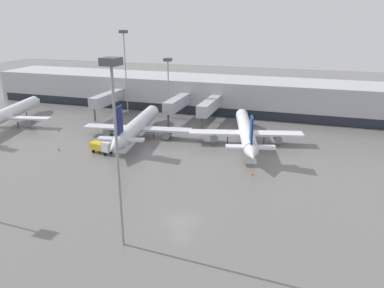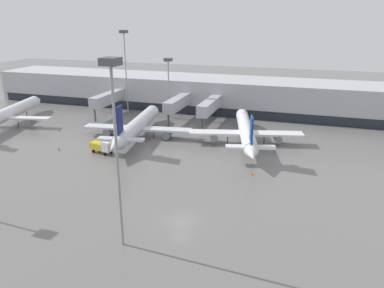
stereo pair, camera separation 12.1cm
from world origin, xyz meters
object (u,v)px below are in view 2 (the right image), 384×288
(traffic_cone_0, at_px, (155,138))
(apron_light_mast_1, at_px, (114,106))
(service_truck_0, at_px, (102,146))
(traffic_cone_1, at_px, (59,130))
(traffic_cone_2, at_px, (59,149))
(apron_light_mast_0, at_px, (168,70))
(parked_jet_3, at_px, (4,115))
(traffic_cone_4, at_px, (252,173))
(parked_jet_2, at_px, (137,126))
(apron_light_mast_6, at_px, (125,50))
(parked_jet_1, at_px, (246,131))
(traffic_cone_3, at_px, (115,129))

(traffic_cone_0, bearing_deg, apron_light_mast_1, -72.09)
(service_truck_0, distance_m, traffic_cone_0, 12.62)
(traffic_cone_1, xyz_separation_m, traffic_cone_2, (8.14, -11.15, 0.02))
(apron_light_mast_0, distance_m, apron_light_mast_1, 58.66)
(parked_jet_3, distance_m, traffic_cone_4, 62.93)
(parked_jet_2, bearing_deg, traffic_cone_2, 129.43)
(service_truck_0, height_order, traffic_cone_4, service_truck_0)
(traffic_cone_1, bearing_deg, apron_light_mast_6, 70.34)
(parked_jet_1, height_order, apron_light_mast_0, apron_light_mast_0)
(traffic_cone_0, xyz_separation_m, traffic_cone_2, (-15.84, -11.99, -0.03))
(parked_jet_3, xyz_separation_m, apron_light_mast_1, (50.83, -35.88, 13.87))
(parked_jet_2, height_order, traffic_cone_3, parked_jet_2)
(apron_light_mast_0, bearing_deg, apron_light_mast_6, 175.28)
(apron_light_mast_6, bearing_deg, traffic_cone_3, -73.17)
(parked_jet_1, xyz_separation_m, traffic_cone_1, (-43.25, -4.34, -2.51))
(parked_jet_3, xyz_separation_m, traffic_cone_3, (27.04, 5.13, -2.53))
(parked_jet_1, distance_m, traffic_cone_1, 43.54)
(parked_jet_2, relative_size, traffic_cone_3, 50.34)
(parked_jet_1, height_order, traffic_cone_3, parked_jet_1)
(traffic_cone_3, distance_m, apron_light_mast_1, 50.16)
(traffic_cone_1, bearing_deg, traffic_cone_0, 2.01)
(parked_jet_1, bearing_deg, apron_light_mast_6, 51.23)
(apron_light_mast_0, bearing_deg, traffic_cone_0, -78.15)
(apron_light_mast_6, bearing_deg, parked_jet_2, -57.51)
(traffic_cone_0, relative_size, traffic_cone_3, 1.08)
(traffic_cone_1, bearing_deg, parked_jet_3, -176.97)
(service_truck_0, relative_size, traffic_cone_0, 7.22)
(apron_light_mast_1, bearing_deg, traffic_cone_1, 134.56)
(traffic_cone_1, bearing_deg, parked_jet_2, 4.62)
(traffic_cone_2, distance_m, apron_light_mast_6, 35.95)
(parked_jet_3, xyz_separation_m, traffic_cone_2, (22.87, -10.37, -2.53))
(parked_jet_2, xyz_separation_m, traffic_cone_1, (-19.53, -1.58, -2.27))
(traffic_cone_3, height_order, traffic_cone_4, traffic_cone_3)
(apron_light_mast_0, bearing_deg, parked_jet_1, -33.34)
(traffic_cone_4, distance_m, apron_light_mast_1, 32.01)
(parked_jet_3, relative_size, service_truck_0, 7.23)
(parked_jet_2, height_order, apron_light_mast_6, apron_light_mast_6)
(parked_jet_1, height_order, parked_jet_3, parked_jet_3)
(parked_jet_3, distance_m, apron_light_mast_0, 41.45)
(service_truck_0, distance_m, apron_light_mast_0, 31.65)
(apron_light_mast_6, bearing_deg, service_truck_0, -71.67)
(parked_jet_1, relative_size, parked_jet_3, 0.88)
(apron_light_mast_0, bearing_deg, traffic_cone_1, -135.62)
(parked_jet_2, relative_size, apron_light_mast_0, 2.14)
(traffic_cone_2, bearing_deg, apron_light_mast_0, 68.85)
(apron_light_mast_0, xyz_separation_m, apron_light_mast_6, (-12.66, 1.05, 4.53))
(traffic_cone_4, bearing_deg, traffic_cone_0, 151.95)
(parked_jet_2, distance_m, traffic_cone_1, 19.72)
(traffic_cone_0, bearing_deg, parked_jet_3, -177.60)
(traffic_cone_4, relative_size, apron_light_mast_6, 0.03)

